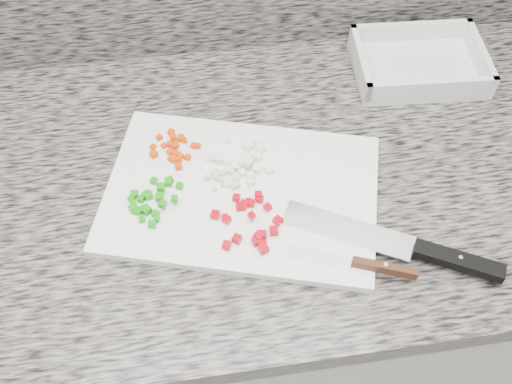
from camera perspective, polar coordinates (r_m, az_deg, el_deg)
cabinet at (r=1.31m, az=-2.52°, el=-10.63°), size 3.92×0.62×0.86m
countertop at (r=0.92m, az=-3.52°, el=1.17°), size 3.96×0.64×0.04m
cutting_board at (r=0.88m, az=-1.49°, el=-0.12°), size 0.47×0.38×0.01m
carrot_pile at (r=0.92m, az=-8.22°, el=4.22°), size 0.08×0.09×0.02m
onion_pile at (r=0.89m, az=-1.23°, el=2.93°), size 0.10×0.10×0.02m
green_pepper_pile at (r=0.87m, az=-10.41°, el=-0.81°), size 0.09×0.09×0.02m
red_pepper_pile at (r=0.83m, az=-0.61°, el=-3.11°), size 0.11×0.11×0.02m
garlic_pile at (r=0.88m, az=-3.46°, el=1.33°), size 0.05×0.04×0.01m
chef_knife at (r=0.84m, az=16.03°, el=-5.58°), size 0.29×0.18×0.02m
paring_knife at (r=0.81m, az=11.13°, el=-7.19°), size 0.17×0.08×0.02m
tray at (r=1.10m, az=15.93°, el=12.15°), size 0.24×0.18×0.05m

